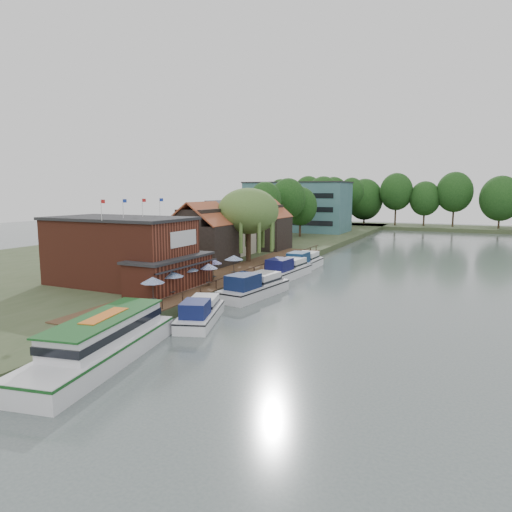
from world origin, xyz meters
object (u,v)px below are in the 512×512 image
at_px(cruiser_0, 200,309).
at_px(cottage_a, 202,234).
at_px(willow, 248,225).
at_px(umbrella_5, 234,265).
at_px(umbrella_0, 153,290).
at_px(tour_boat, 100,341).
at_px(pub, 135,252).
at_px(cottage_b, 220,228).
at_px(swan, 164,327).
at_px(hotel_block, 297,206).
at_px(umbrella_3, 209,275).
at_px(cottage_c, 266,225).
at_px(umbrella_2, 187,277).
at_px(cruiser_2, 287,267).
at_px(umbrella_1, 171,283).
at_px(cruiser_1, 254,284).
at_px(cruiser_3, 303,260).
at_px(umbrella_4, 213,269).

bearing_deg(cruiser_0, cottage_a, 102.55).
height_order(willow, umbrella_5, willow).
xyz_separation_m(umbrella_0, tour_boat, (4.13, -10.75, -0.77)).
bearing_deg(willow, umbrella_0, -82.79).
bearing_deg(pub, cottage_b, 99.09).
bearing_deg(cottage_a, tour_boat, -69.30).
xyz_separation_m(cottage_b, swan, (14.24, -33.83, -5.03)).
relative_size(hotel_block, umbrella_3, 10.69).
bearing_deg(cottage_b, cottage_c, 66.04).
bearing_deg(umbrella_2, cruiser_2, 72.18).
height_order(cottage_b, umbrella_2, cottage_b).
xyz_separation_m(cottage_c, umbrella_1, (6.42, -36.50, -2.96)).
distance_m(cottage_c, tour_boat, 51.75).
xyz_separation_m(umbrella_5, cruiser_1, (4.94, -4.74, -0.95)).
xyz_separation_m(cottage_c, umbrella_3, (7.30, -31.12, -2.96)).
height_order(cottage_c, umbrella_5, cottage_c).
xyz_separation_m(umbrella_0, swan, (3.48, -3.13, -2.07)).
relative_size(umbrella_5, swan, 5.40).
height_order(pub, hotel_block, hotel_block).
relative_size(umbrella_0, cruiser_2, 0.22).
bearing_deg(swan, cruiser_0, 64.35).
bearing_deg(swan, cottage_a, 115.24).
distance_m(willow, umbrella_0, 26.21).
relative_size(cruiser_0, cruiser_2, 0.86).
distance_m(cottage_a, umbrella_3, 14.99).
bearing_deg(cottage_c, cottage_b, -113.96).
height_order(cottage_a, umbrella_1, cottage_a).
relative_size(cottage_a, cruiser_1, 0.79).
bearing_deg(cottage_b, cruiser_3, -7.38).
distance_m(cruiser_1, cruiser_2, 11.49).
xyz_separation_m(cottage_a, cruiser_3, (11.64, 8.10, -3.94)).
relative_size(cruiser_1, cruiser_2, 1.00).
xyz_separation_m(cottage_b, umbrella_1, (10.42, -27.50, -2.96)).
bearing_deg(umbrella_1, willow, 97.40).
bearing_deg(hotel_block, umbrella_0, -79.11).
height_order(pub, swan, pub).
bearing_deg(swan, umbrella_3, 104.06).
xyz_separation_m(pub, umbrella_3, (7.30, 2.88, -2.36)).
bearing_deg(umbrella_1, umbrella_0, -84.12).
bearing_deg(umbrella_3, hotel_block, 102.66).
bearing_deg(cruiser_2, pub, -119.99).
bearing_deg(umbrella_2, umbrella_3, 54.60).
xyz_separation_m(cottage_a, umbrella_3, (8.30, -12.12, -2.96)).
height_order(cruiser_2, tour_boat, tour_boat).
relative_size(cottage_a, umbrella_2, 3.57).
bearing_deg(umbrella_1, umbrella_4, 92.79).
bearing_deg(umbrella_5, umbrella_4, -101.91).
height_order(tour_boat, swan, tour_boat).
xyz_separation_m(umbrella_1, cruiser_0, (5.28, -3.28, -1.17)).
distance_m(cottage_b, umbrella_5, 19.10).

